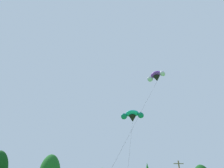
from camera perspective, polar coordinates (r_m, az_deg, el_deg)
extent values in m
cube|color=brown|center=(48.82, 18.17, -20.46)|extent=(2.20, 0.14, 0.14)
ellipsoid|color=purple|center=(35.52, 12.22, 2.61)|extent=(2.28, 2.37, 1.16)
ellipsoid|color=silver|center=(34.81, 13.98, 2.87)|extent=(1.40, 1.46, 1.30)
ellipsoid|color=silver|center=(35.89, 10.62, 1.39)|extent=(1.48, 1.36, 1.30)
cone|color=black|center=(35.21, 12.46, 1.47)|extent=(1.58, 1.58, 0.96)
cylinder|color=black|center=(23.91, 7.23, -9.51)|extent=(10.60, 13.28, 18.36)
ellipsoid|color=teal|center=(32.37, 5.68, -8.25)|extent=(2.38, 1.96, 1.18)
ellipsoid|color=#0F666B|center=(32.15, 8.03, -8.65)|extent=(1.20, 1.45, 1.33)
ellipsoid|color=#0F666B|center=(32.37, 3.41, -9.04)|extent=(1.45, 1.43, 1.33)
cone|color=black|center=(32.21, 5.78, -9.65)|extent=(1.45, 1.45, 1.00)
cylinder|color=black|center=(23.97, 4.99, -18.22)|extent=(3.74, 13.10, 11.50)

